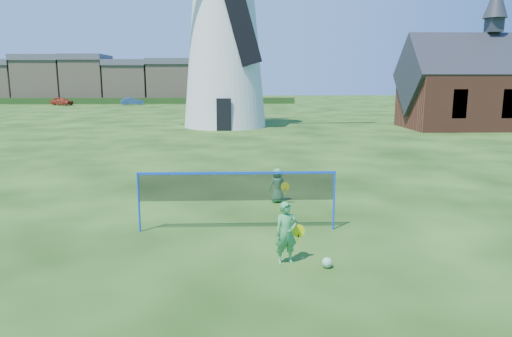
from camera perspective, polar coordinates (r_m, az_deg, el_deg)
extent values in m
plane|color=black|center=(12.33, -0.85, -7.31)|extent=(220.00, 220.00, 0.00)
cube|color=black|center=(35.81, -3.97, 6.61)|extent=(1.13, 0.14, 2.48)
cube|color=black|center=(36.45, -4.02, 13.60)|extent=(0.79, 0.14, 1.01)
cube|color=black|center=(37.34, -4.07, 19.09)|extent=(0.68, 0.14, 0.90)
cube|color=black|center=(36.72, -2.18, 18.61)|extent=(3.61, 0.11, 8.03)
cube|color=brown|center=(41.97, 26.51, 7.34)|extent=(12.77, 6.39, 4.26)
cube|color=#2D3035|center=(41.94, 26.75, 10.24)|extent=(13.41, 6.50, 6.50)
cube|color=#2D3035|center=(42.14, 27.20, 15.37)|extent=(1.06, 1.06, 1.06)
cone|color=#2D3035|center=(42.38, 27.43, 17.94)|extent=(1.81, 1.81, 2.77)
cube|color=black|center=(37.48, 23.74, 7.28)|extent=(1.06, 0.11, 2.13)
cube|color=black|center=(39.24, 28.68, 6.99)|extent=(1.06, 0.11, 2.13)
cylinder|color=blue|center=(12.19, -14.20, -4.05)|extent=(0.05, 0.05, 1.55)
cylinder|color=blue|center=(12.17, 9.54, -3.90)|extent=(0.05, 0.05, 1.55)
cube|color=black|center=(11.83, -2.36, -2.31)|extent=(5.00, 0.02, 0.70)
cube|color=blue|center=(11.75, -2.37, -0.55)|extent=(5.00, 0.02, 0.06)
imported|color=#3C9752|center=(9.86, 3.73, -7.91)|extent=(0.55, 0.43, 1.34)
cylinder|color=#F3F20C|center=(10.07, 5.22, -7.64)|extent=(0.28, 0.02, 0.28)
cube|color=#F3F20C|center=(10.12, 5.21, -8.55)|extent=(0.03, 0.02, 0.20)
imported|color=#458F4D|center=(14.74, 2.66, -2.08)|extent=(0.62, 0.50, 1.10)
cylinder|color=#F3F20C|center=(14.55, 3.60, -2.22)|extent=(0.28, 0.02, 0.28)
cube|color=#F3F20C|center=(14.59, 3.59, -2.87)|extent=(0.03, 0.02, 0.20)
sphere|color=green|center=(9.92, 8.72, -11.36)|extent=(0.22, 0.22, 0.22)
cube|color=tan|center=(93.43, -28.85, 9.05)|extent=(6.38, 8.00, 6.29)
cube|color=tan|center=(90.40, -24.65, 9.64)|extent=(7.72, 8.00, 7.09)
cube|color=#4C4C54|center=(90.48, -24.86, 12.20)|extent=(8.02, 8.40, 1.00)
cube|color=tan|center=(87.82, -20.01, 9.99)|extent=(6.85, 8.00, 7.18)
cube|color=#4C4C54|center=(87.91, -20.19, 12.65)|extent=(7.15, 8.40, 1.00)
cube|color=tan|center=(85.92, -15.34, 9.95)|extent=(6.97, 8.00, 6.29)
cube|color=#4C4C54|center=(85.97, -15.47, 12.37)|extent=(7.27, 8.40, 1.00)
cube|color=tan|center=(84.53, -10.24, 10.22)|extent=(7.65, 8.00, 6.49)
cube|color=#4C4C54|center=(84.59, -10.33, 12.76)|extent=(7.95, 8.40, 1.00)
cube|color=tan|center=(83.80, -4.79, 10.56)|extent=(7.59, 8.00, 7.12)
cube|color=#4C4C54|center=(83.89, -4.83, 13.34)|extent=(7.89, 8.40, 1.00)
cube|color=#193814|center=(80.77, -17.90, 7.91)|extent=(62.00, 0.80, 1.00)
imported|color=maroon|center=(79.07, -22.76, 7.64)|extent=(4.01, 2.81, 1.27)
imported|color=navy|center=(75.96, -14.96, 7.98)|extent=(3.77, 2.15, 1.18)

